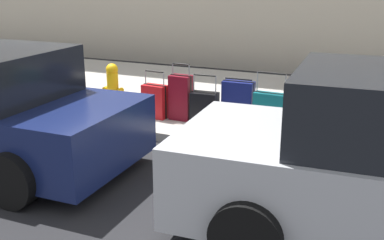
{
  "coord_description": "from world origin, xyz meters",
  "views": [
    {
      "loc": [
        -4.83,
        5.93,
        2.43
      ],
      "look_at": [
        -2.52,
        0.67,
        0.65
      ],
      "focal_mm": 43.63,
      "sensor_mm": 36.0,
      "label": 1
    }
  ],
  "objects_px": {
    "suitcase_maroon_5": "(181,98)",
    "fire_hydrant": "(113,86)",
    "bollard_post": "(78,88)",
    "suitcase_navy_3": "(238,104)",
    "suitcase_teal_2": "(270,113)",
    "suitcase_olive_1": "(304,114)",
    "suitcase_silver_0": "(333,120)",
    "suitcase_black_4": "(205,108)",
    "suitcase_red_6": "(155,101)"
  },
  "relations": [
    {
      "from": "suitcase_maroon_5",
      "to": "fire_hydrant",
      "type": "bearing_deg",
      "value": 0.27
    },
    {
      "from": "bollard_post",
      "to": "suitcase_navy_3",
      "type": "bearing_deg",
      "value": -175.73
    },
    {
      "from": "suitcase_teal_2",
      "to": "suitcase_olive_1",
      "type": "bearing_deg",
      "value": -169.62
    },
    {
      "from": "suitcase_olive_1",
      "to": "suitcase_navy_3",
      "type": "xyz_separation_m",
      "value": [
        1.04,
        -0.04,
        0.03
      ]
    },
    {
      "from": "suitcase_silver_0",
      "to": "suitcase_navy_3",
      "type": "relative_size",
      "value": 1.06
    },
    {
      "from": "suitcase_silver_0",
      "to": "bollard_post",
      "type": "bearing_deg",
      "value": 1.26
    },
    {
      "from": "suitcase_black_4",
      "to": "suitcase_maroon_5",
      "type": "relative_size",
      "value": 0.86
    },
    {
      "from": "suitcase_teal_2",
      "to": "suitcase_red_6",
      "type": "distance_m",
      "value": 1.95
    },
    {
      "from": "suitcase_maroon_5",
      "to": "fire_hydrant",
      "type": "height_order",
      "value": "suitcase_maroon_5"
    },
    {
      "from": "suitcase_olive_1",
      "to": "suitcase_maroon_5",
      "type": "bearing_deg",
      "value": 0.57
    },
    {
      "from": "suitcase_maroon_5",
      "to": "fire_hydrant",
      "type": "distance_m",
      "value": 1.31
    },
    {
      "from": "suitcase_teal_2",
      "to": "suitcase_maroon_5",
      "type": "relative_size",
      "value": 0.99
    },
    {
      "from": "fire_hydrant",
      "to": "bollard_post",
      "type": "relative_size",
      "value": 1.08
    },
    {
      "from": "suitcase_teal_2",
      "to": "suitcase_black_4",
      "type": "xyz_separation_m",
      "value": [
        1.06,
        0.0,
        -0.05
      ]
    },
    {
      "from": "suitcase_silver_0",
      "to": "suitcase_teal_2",
      "type": "bearing_deg",
      "value": 0.61
    },
    {
      "from": "suitcase_olive_1",
      "to": "suitcase_maroon_5",
      "type": "height_order",
      "value": "suitcase_maroon_5"
    },
    {
      "from": "suitcase_olive_1",
      "to": "fire_hydrant",
      "type": "relative_size",
      "value": 1.12
    },
    {
      "from": "suitcase_black_4",
      "to": "suitcase_maroon_5",
      "type": "distance_m",
      "value": 0.47
    },
    {
      "from": "suitcase_olive_1",
      "to": "suitcase_navy_3",
      "type": "bearing_deg",
      "value": -2.26
    },
    {
      "from": "suitcase_teal_2",
      "to": "suitcase_black_4",
      "type": "height_order",
      "value": "suitcase_teal_2"
    },
    {
      "from": "suitcase_navy_3",
      "to": "suitcase_maroon_5",
      "type": "bearing_deg",
      "value": 3.62
    },
    {
      "from": "suitcase_olive_1",
      "to": "suitcase_red_6",
      "type": "height_order",
      "value": "suitcase_olive_1"
    },
    {
      "from": "suitcase_navy_3",
      "to": "suitcase_silver_0",
      "type": "bearing_deg",
      "value": 175.32
    },
    {
      "from": "suitcase_silver_0",
      "to": "suitcase_olive_1",
      "type": "distance_m",
      "value": 0.44
    },
    {
      "from": "suitcase_maroon_5",
      "to": "suitcase_red_6",
      "type": "xyz_separation_m",
      "value": [
        0.44,
        0.08,
        -0.09
      ]
    },
    {
      "from": "suitcase_olive_1",
      "to": "bollard_post",
      "type": "distance_m",
      "value": 3.94
    },
    {
      "from": "suitcase_maroon_5",
      "to": "suitcase_red_6",
      "type": "relative_size",
      "value": 1.18
    },
    {
      "from": "suitcase_teal_2",
      "to": "suitcase_red_6",
      "type": "xyz_separation_m",
      "value": [
        1.95,
        0.01,
        -0.03
      ]
    },
    {
      "from": "suitcase_black_4",
      "to": "bollard_post",
      "type": "xyz_separation_m",
      "value": [
        2.39,
        0.08,
        0.13
      ]
    },
    {
      "from": "fire_hydrant",
      "to": "suitcase_teal_2",
      "type": "bearing_deg",
      "value": 178.71
    },
    {
      "from": "suitcase_olive_1",
      "to": "suitcase_teal_2",
      "type": "relative_size",
      "value": 1.01
    },
    {
      "from": "suitcase_olive_1",
      "to": "suitcase_maroon_5",
      "type": "xyz_separation_m",
      "value": [
        2.0,
        0.02,
        0.05
      ]
    },
    {
      "from": "suitcase_olive_1",
      "to": "suitcase_black_4",
      "type": "height_order",
      "value": "suitcase_olive_1"
    },
    {
      "from": "suitcase_red_6",
      "to": "suitcase_navy_3",
      "type": "bearing_deg",
      "value": -174.25
    },
    {
      "from": "fire_hydrant",
      "to": "bollard_post",
      "type": "distance_m",
      "value": 0.65
    },
    {
      "from": "suitcase_silver_0",
      "to": "fire_hydrant",
      "type": "bearing_deg",
      "value": -0.82
    },
    {
      "from": "bollard_post",
      "to": "suitcase_olive_1",
      "type": "bearing_deg",
      "value": -177.44
    },
    {
      "from": "suitcase_teal_2",
      "to": "suitcase_navy_3",
      "type": "distance_m",
      "value": 0.57
    },
    {
      "from": "suitcase_black_4",
      "to": "suitcase_red_6",
      "type": "relative_size",
      "value": 1.01
    },
    {
      "from": "suitcase_silver_0",
      "to": "suitcase_navy_3",
      "type": "height_order",
      "value": "suitcase_silver_0"
    },
    {
      "from": "suitcase_teal_2",
      "to": "fire_hydrant",
      "type": "bearing_deg",
      "value": -1.29
    },
    {
      "from": "suitcase_red_6",
      "to": "fire_hydrant",
      "type": "relative_size",
      "value": 0.95
    },
    {
      "from": "suitcase_olive_1",
      "to": "suitcase_navy_3",
      "type": "distance_m",
      "value": 1.04
    },
    {
      "from": "suitcase_navy_3",
      "to": "fire_hydrant",
      "type": "relative_size",
      "value": 0.92
    },
    {
      "from": "suitcase_silver_0",
      "to": "suitcase_black_4",
      "type": "bearing_deg",
      "value": 0.36
    },
    {
      "from": "suitcase_silver_0",
      "to": "suitcase_teal_2",
      "type": "relative_size",
      "value": 0.88
    },
    {
      "from": "suitcase_maroon_5",
      "to": "suitcase_teal_2",
      "type": "bearing_deg",
      "value": 177.35
    },
    {
      "from": "suitcase_navy_3",
      "to": "fire_hydrant",
      "type": "xyz_separation_m",
      "value": [
        2.27,
        0.07,
        0.08
      ]
    },
    {
      "from": "suitcase_teal_2",
      "to": "suitcase_black_4",
      "type": "bearing_deg",
      "value": 0.15
    },
    {
      "from": "suitcase_black_4",
      "to": "bollard_post",
      "type": "relative_size",
      "value": 1.04
    }
  ]
}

